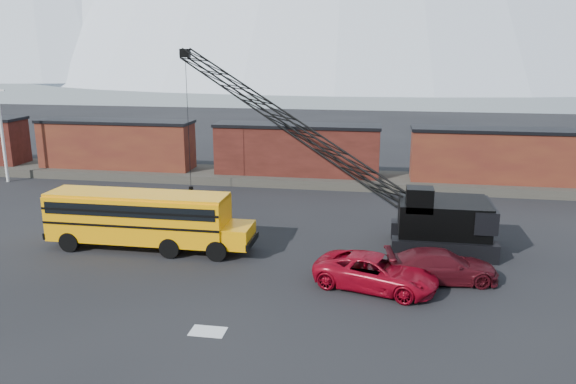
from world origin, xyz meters
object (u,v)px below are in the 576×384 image
red_pickup (376,272)px  crawler_crane (285,120)px  maroon_suv (441,266)px  school_bus (144,218)px

red_pickup → crawler_crane: size_ratio=0.27×
red_pickup → maroon_suv: 3.35m
school_bus → red_pickup: (12.77, -3.24, -1.00)m
maroon_suv → crawler_crane: size_ratio=0.25×
red_pickup → school_bus: bearing=91.5°
crawler_crane → school_bus: bearing=-131.7°
maroon_suv → school_bus: bearing=74.7°
crawler_crane → maroon_suv: bearing=-45.0°
school_bus → red_pickup: bearing=-14.2°
red_pickup → crawler_crane: bearing=45.9°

